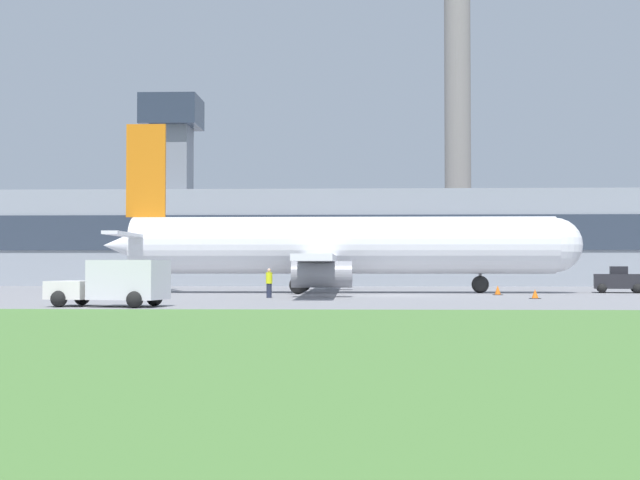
{
  "coord_description": "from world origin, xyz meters",
  "views": [
    {
      "loc": [
        -2.2,
        -51.97,
        1.7
      ],
      "look_at": [
        -4.35,
        5.15,
        3.4
      ],
      "focal_mm": 50.0,
      "sensor_mm": 36.0,
      "label": 1
    }
  ],
  "objects_px": {
    "baggage_truck": "(116,284)",
    "ground_crew_person": "(269,283)",
    "airplane": "(336,246)",
    "pushback_tug": "(619,281)"
  },
  "relations": [
    {
      "from": "airplane",
      "to": "pushback_tug",
      "type": "bearing_deg",
      "value": 3.4
    },
    {
      "from": "baggage_truck",
      "to": "ground_crew_person",
      "type": "xyz_separation_m",
      "value": [
        5.46,
        10.85,
        -0.17
      ]
    },
    {
      "from": "airplane",
      "to": "baggage_truck",
      "type": "distance_m",
      "value": 21.87
    },
    {
      "from": "pushback_tug",
      "to": "baggage_truck",
      "type": "height_order",
      "value": "baggage_truck"
    },
    {
      "from": "ground_crew_person",
      "to": "baggage_truck",
      "type": "bearing_deg",
      "value": -116.72
    },
    {
      "from": "airplane",
      "to": "ground_crew_person",
      "type": "xyz_separation_m",
      "value": [
        -3.44,
        -9.02,
        -2.18
      ]
    },
    {
      "from": "airplane",
      "to": "baggage_truck",
      "type": "relative_size",
      "value": 5.9
    },
    {
      "from": "airplane",
      "to": "pushback_tug",
      "type": "relative_size",
      "value": 9.0
    },
    {
      "from": "airplane",
      "to": "ground_crew_person",
      "type": "relative_size",
      "value": 19.31
    },
    {
      "from": "baggage_truck",
      "to": "airplane",
      "type": "bearing_deg",
      "value": 65.87
    }
  ]
}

